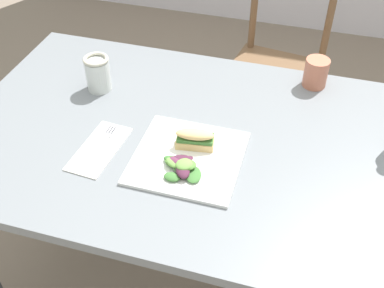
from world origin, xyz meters
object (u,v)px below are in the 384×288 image
Objects in this scene: chair_wooden_far at (276,69)px; sandwich_half_front at (195,139)px; plate_lunch at (188,158)px; cup_extra_side at (316,73)px; fork_on_napkin at (102,144)px; mason_jar_iced_tea at (98,75)px; dining_table at (194,166)px.

chair_wooden_far is 0.99m from sandwich_half_front.
plate_lunch is 0.54m from cup_extra_side.
mason_jar_iced_tea is (-0.12, 0.25, 0.05)m from fork_on_napkin.
plate_lunch is at bearing 3.19° from fork_on_napkin.
plate_lunch is 0.25m from fork_on_napkin.
plate_lunch is 3.04× the size of cup_extra_side.
sandwich_half_front is 1.17× the size of cup_extra_side.
chair_wooden_far is 3.05× the size of plate_lunch.
chair_wooden_far is 7.61× the size of mason_jar_iced_tea.
fork_on_napkin is (-0.24, -0.11, 0.13)m from dining_table.
cup_extra_side reaches higher than plate_lunch.
sandwich_half_front is 0.96× the size of mason_jar_iced_tea.
dining_table is at bearing -21.68° from mason_jar_iced_tea.
sandwich_half_front reaches higher than dining_table.
dining_table is 12.46× the size of sandwich_half_front.
cup_extra_side is (0.66, 0.21, -0.00)m from mason_jar_iced_tea.
mason_jar_iced_tea is at bearing 147.13° from plate_lunch.
mason_jar_iced_tea is 1.22× the size of cup_extra_side.
chair_wooden_far is 1.02m from plate_lunch.
fork_on_napkin is at bearing -110.67° from chair_wooden_far.
cup_extra_side is (0.28, 0.40, 0.01)m from sandwich_half_front.
plate_lunch is at bearing -99.59° from sandwich_half_front.
dining_table is 0.29m from fork_on_napkin.
plate_lunch is at bearing -123.09° from cup_extra_side.
chair_wooden_far reaches higher than sandwich_half_front.
mason_jar_iced_tea is at bearing 115.58° from fork_on_napkin.
mason_jar_iced_tea reaches higher than sandwich_half_front.
fork_on_napkin is at bearing -139.34° from cup_extra_side.
fork_on_napkin is 0.71m from cup_extra_side.
dining_table is 1.58× the size of chair_wooden_far.
dining_table is 7.41× the size of fork_on_napkin.
plate_lunch is 1.54× the size of fork_on_napkin.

